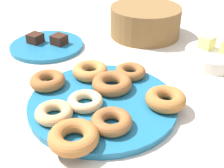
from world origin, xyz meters
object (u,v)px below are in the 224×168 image
at_px(donut_3, 48,81).
at_px(donut_4, 54,113).
at_px(donut_plate, 103,103).
at_px(donut_7, 90,71).
at_px(donut_0, 112,121).
at_px(brownie_far, 59,40).
at_px(donut_8, 74,137).
at_px(cake_plate, 47,46).
at_px(fruit_bowl, 214,57).
at_px(donut_1, 130,72).
at_px(donut_2, 166,99).
at_px(donut_5, 112,83).
at_px(brownie_near, 35,38).
at_px(basket, 145,21).
at_px(melon_chunk_left, 207,43).
at_px(donut_6, 85,101).

distance_m(donut_3, donut_4, 0.13).
relative_size(donut_plate, donut_7, 3.75).
relative_size(donut_0, brownie_far, 1.99).
xyz_separation_m(donut_8, cake_plate, (-0.42, 0.23, -0.02)).
bearing_deg(donut_0, brownie_far, 156.16).
bearing_deg(fruit_bowl, donut_1, -113.00).
bearing_deg(donut_7, brownie_far, 162.47).
distance_m(donut_2, donut_5, 0.13).
xyz_separation_m(donut_2, fruit_bowl, (-0.03, 0.29, -0.01)).
bearing_deg(brownie_near, donut_7, -4.87).
bearing_deg(basket, donut_5, -62.91).
bearing_deg(donut_3, donut_8, -23.18).
relative_size(donut_plate, melon_chunk_left, 9.40).
distance_m(donut_3, melon_chunk_left, 0.46).
bearing_deg(cake_plate, brownie_near, -153.43).
bearing_deg(donut_2, fruit_bowl, 96.79).
xyz_separation_m(donut_plate, donut_1, (-0.03, 0.13, 0.02)).
bearing_deg(donut_1, donut_7, -136.23).
xyz_separation_m(donut_8, brownie_far, (-0.39, 0.26, -0.00)).
relative_size(brownie_near, fruit_bowl, 0.25).
xyz_separation_m(donut_plate, donut_4, (-0.03, -0.11, 0.02)).
relative_size(donut_0, donut_2, 0.92).
xyz_separation_m(donut_4, donut_7, (-0.08, 0.17, 0.00)).
height_order(donut_7, brownie_far, donut_7).
relative_size(donut_8, melon_chunk_left, 2.66).
bearing_deg(donut_5, brownie_near, 175.26).
bearing_deg(donut_4, brownie_near, 151.71).
xyz_separation_m(brownie_near, brownie_far, (0.06, 0.05, 0.00)).
bearing_deg(donut_7, donut_0, -30.81).
bearing_deg(donut_8, cake_plate, 150.75).
bearing_deg(donut_5, brownie_far, 165.97).
distance_m(donut_0, donut_2, 0.14).
xyz_separation_m(donut_1, donut_5, (0.01, -0.08, 0.00)).
height_order(donut_4, basket, basket).
distance_m(donut_5, basket, 0.39).
height_order(donut_8, brownie_far, donut_8).
distance_m(donut_3, donut_5, 0.16).
bearing_deg(donut_3, brownie_near, 152.51).
bearing_deg(donut_5, donut_4, -92.94).
bearing_deg(donut_1, donut_0, -59.26).
relative_size(donut_7, brownie_far, 2.16).
relative_size(donut_6, donut_7, 0.87).
bearing_deg(donut_plate, donut_2, 37.20).
bearing_deg(basket, melon_chunk_left, -5.14).
relative_size(donut_8, brownie_far, 2.30).
xyz_separation_m(brownie_far, fruit_bowl, (0.40, 0.25, -0.01)).
height_order(donut_3, basket, basket).
distance_m(donut_plate, donut_5, 0.06).
xyz_separation_m(donut_1, donut_4, (0.00, -0.24, 0.00)).
xyz_separation_m(donut_4, donut_5, (0.01, 0.16, 0.00)).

